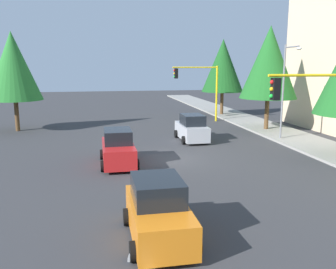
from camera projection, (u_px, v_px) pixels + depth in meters
ground_plane at (171, 159)px, 21.57m from camera, size 120.00×120.00×0.00m
sidewalk_kerb at (289, 136)px, 28.37m from camera, size 80.00×4.00×0.15m
traffic_signal_near_left at (321, 106)px, 16.16m from camera, size 0.36×4.59×5.25m
traffic_signal_far_left at (199, 82)px, 35.41m from camera, size 0.36×4.59×5.50m
street_lamp_curbside at (286, 82)px, 25.98m from camera, size 2.15×0.28×7.00m
tree_roadside_mid at (269, 62)px, 30.10m from camera, size 4.79×4.79×8.78m
tree_roadside_far at (223, 66)px, 39.69m from camera, size 4.57×4.57×8.37m
tree_opposite_side at (13, 66)px, 30.02m from camera, size 4.55×4.55×8.33m
car_orange at (158, 212)px, 11.58m from camera, size 3.93×2.08×1.98m
car_silver at (192, 129)px, 26.86m from camera, size 4.04×2.02×1.98m
car_red at (118, 149)px, 20.38m from camera, size 4.19×2.03×1.98m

